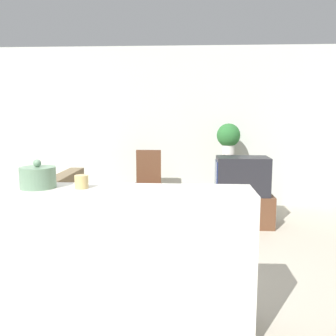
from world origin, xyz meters
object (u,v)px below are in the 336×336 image
at_px(decorative_bowl, 38,177).
at_px(couch, 79,220).
at_px(potted_plant, 228,137).
at_px(television, 242,176).
at_px(wooden_chair, 148,180).

bearing_deg(decorative_bowl, couch, 98.69).
height_order(potted_plant, decorative_bowl, potted_plant).
xyz_separation_m(television, wooden_chair, (-1.39, 0.55, -0.17)).
distance_m(potted_plant, decorative_bowl, 3.91).
height_order(television, decorative_bowl, decorative_bowl).
relative_size(television, potted_plant, 1.47).
distance_m(television, wooden_chair, 1.50).
xyz_separation_m(couch, potted_plant, (2.00, 1.66, 0.93)).
xyz_separation_m(television, potted_plant, (-0.11, 0.88, 0.49)).
relative_size(couch, potted_plant, 3.78).
bearing_deg(television, potted_plant, 97.01).
relative_size(wooden_chair, decorative_bowl, 3.98).
relative_size(couch, wooden_chair, 1.87).
height_order(wooden_chair, potted_plant, potted_plant).
bearing_deg(television, couch, -159.74).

